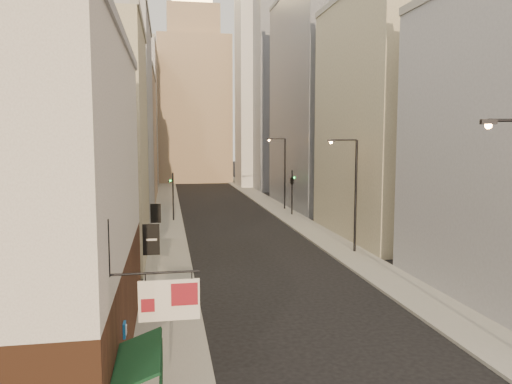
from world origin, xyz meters
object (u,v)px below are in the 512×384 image
Objects in this scene: traffic_light_left at (173,189)px; traffic_light_right at (292,180)px; streetlamp_far at (283,169)px; clock_tower at (193,93)px; white_tower at (260,81)px; streetlamp_mid at (353,189)px.

traffic_light_right is at bearing -170.16° from traffic_light_left.
clock_tower is at bearing 105.59° from streetlamp_far.
white_tower reaches higher than streetlamp_mid.
streetlamp_mid is (7.84, -67.57, -12.84)m from clock_tower.
white_tower is at bearing -76.73° from traffic_light_right.
traffic_light_left is at bearing -95.54° from clock_tower.
streetlamp_mid is at bearing -83.38° from clock_tower.
traffic_light_right is at bearing -94.94° from white_tower.
white_tower is 33.64m from streetlamp_far.
clock_tower is at bearing -93.28° from traffic_light_left.
clock_tower is 69.22m from streetlamp_mid.
clock_tower is 1.08× the size of white_tower.
clock_tower is 17.83m from white_tower.
streetlamp_mid is at bearing -93.37° from white_tower.
white_tower is 8.30× the size of traffic_light_right.
clock_tower is at bearing 128.16° from white_tower.
white_tower is 42.98m from traffic_light_left.
streetlamp_mid reaches higher than traffic_light_left.
streetlamp_far is at bearing -79.79° from clock_tower.
white_tower is at bearing 98.46° from streetlamp_mid.
clock_tower reaches higher than white_tower.
traffic_light_left is (-4.93, -50.89, -14.29)m from clock_tower.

